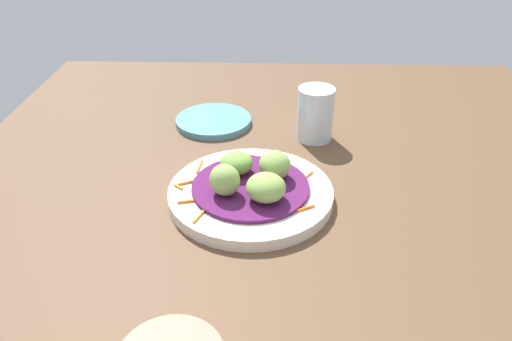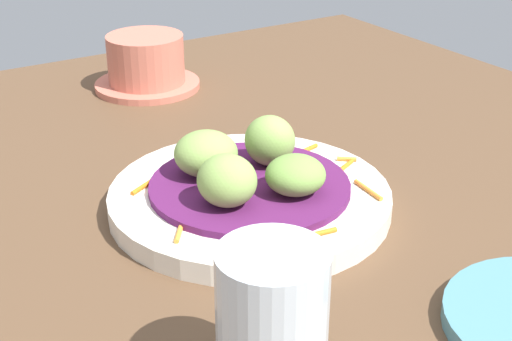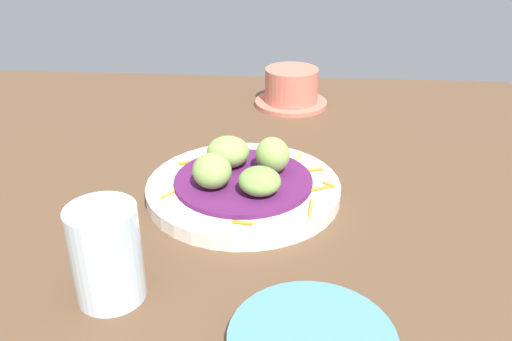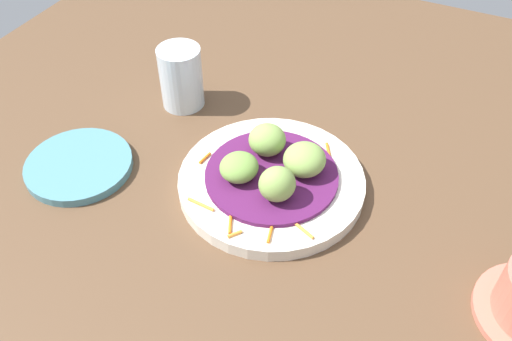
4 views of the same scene
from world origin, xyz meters
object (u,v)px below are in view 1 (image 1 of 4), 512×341
(guac_scoop_center, at_px, (266,187))
(water_glass, at_px, (315,114))
(main_plate, at_px, (251,194))
(side_plate_small, at_px, (214,121))
(guac_scoop_back, at_px, (236,163))
(guac_scoop_left, at_px, (225,180))
(guac_scoop_right, at_px, (275,165))

(guac_scoop_center, bearing_deg, water_glass, 160.22)
(water_glass, bearing_deg, main_plate, -28.30)
(guac_scoop_center, distance_m, side_plate_small, 0.31)
(guac_scoop_back, xyz_separation_m, water_glass, (-0.16, 0.13, 0.01))
(side_plate_small, bearing_deg, main_plate, 18.06)
(guac_scoop_back, relative_size, water_glass, 0.53)
(guac_scoop_left, bearing_deg, guac_scoop_right, 122.97)
(water_glass, bearing_deg, guac_scoop_back, -38.48)
(guac_scoop_back, height_order, water_glass, water_glass)
(guac_scoop_back, distance_m, water_glass, 0.21)
(guac_scoop_left, distance_m, guac_scoop_back, 0.06)
(guac_scoop_left, xyz_separation_m, guac_scoop_center, (0.01, 0.06, -0.00))
(side_plate_small, bearing_deg, guac_scoop_center, 20.09)
(guac_scoop_left, xyz_separation_m, guac_scoop_right, (-0.05, 0.07, -0.00))
(guac_scoop_left, bearing_deg, main_plate, 122.97)
(guac_scoop_left, bearing_deg, guac_scoop_center, 77.97)
(guac_scoop_right, xyz_separation_m, side_plate_small, (-0.23, -0.12, -0.04))
(guac_scoop_center, height_order, side_plate_small, guac_scoop_center)
(guac_scoop_center, bearing_deg, guac_scoop_back, -147.03)
(main_plate, distance_m, guac_scoop_right, 0.06)
(guac_scoop_back, height_order, side_plate_small, guac_scoop_back)
(guac_scoop_center, bearing_deg, guac_scoop_right, 167.97)
(guac_scoop_center, relative_size, side_plate_small, 0.39)
(guac_scoop_center, distance_m, guac_scoop_back, 0.08)
(main_plate, xyz_separation_m, guac_scoop_back, (-0.04, -0.02, 0.03))
(main_plate, height_order, water_glass, water_glass)
(guac_scoop_center, xyz_separation_m, water_glass, (-0.23, 0.08, 0.00))
(guac_scoop_right, bearing_deg, main_plate, -57.03)
(guac_scoop_center, xyz_separation_m, guac_scoop_back, (-0.07, -0.05, -0.00))
(main_plate, bearing_deg, guac_scoop_back, -147.03)
(guac_scoop_right, distance_m, water_glass, 0.19)
(guac_scoop_center, height_order, guac_scoop_back, guac_scoop_center)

